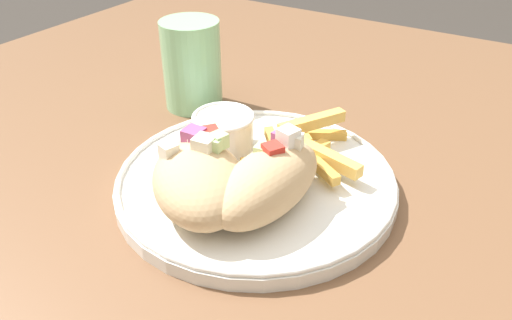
{
  "coord_description": "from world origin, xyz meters",
  "views": [
    {
      "loc": [
        -0.39,
        -0.26,
        1.04
      ],
      "look_at": [
        -0.04,
        -0.04,
        0.77
      ],
      "focal_mm": 35.0,
      "sensor_mm": 36.0,
      "label": 1
    }
  ],
  "objects_px": {
    "pita_sandwich_far": "(199,180)",
    "sauce_ramekin": "(224,130)",
    "plate": "(256,180)",
    "pita_sandwich_near": "(268,182)",
    "water_glass": "(192,69)",
    "fries_pile": "(306,148)"
  },
  "relations": [
    {
      "from": "plate",
      "to": "sauce_ramekin",
      "type": "height_order",
      "value": "sauce_ramekin"
    },
    {
      "from": "pita_sandwich_far",
      "to": "sauce_ramekin",
      "type": "relative_size",
      "value": 2.2
    },
    {
      "from": "pita_sandwich_far",
      "to": "fries_pile",
      "type": "bearing_deg",
      "value": -67.8
    },
    {
      "from": "plate",
      "to": "pita_sandwich_far",
      "type": "distance_m",
      "value": 0.08
    },
    {
      "from": "pita_sandwich_far",
      "to": "sauce_ramekin",
      "type": "height_order",
      "value": "pita_sandwich_far"
    },
    {
      "from": "plate",
      "to": "pita_sandwich_far",
      "type": "bearing_deg",
      "value": 164.44
    },
    {
      "from": "plate",
      "to": "pita_sandwich_near",
      "type": "xyz_separation_m",
      "value": [
        -0.04,
        -0.03,
        0.03
      ]
    },
    {
      "from": "pita_sandwich_far",
      "to": "sauce_ramekin",
      "type": "bearing_deg",
      "value": -24.6
    },
    {
      "from": "plate",
      "to": "water_glass",
      "type": "xyz_separation_m",
      "value": [
        0.12,
        0.17,
        0.04
      ]
    },
    {
      "from": "pita_sandwich_near",
      "to": "sauce_ramekin",
      "type": "bearing_deg",
      "value": 59.09
    },
    {
      "from": "water_glass",
      "to": "pita_sandwich_far",
      "type": "bearing_deg",
      "value": -141.1
    },
    {
      "from": "pita_sandwich_near",
      "to": "pita_sandwich_far",
      "type": "bearing_deg",
      "value": 124.06
    },
    {
      "from": "fries_pile",
      "to": "sauce_ramekin",
      "type": "height_order",
      "value": "sauce_ramekin"
    },
    {
      "from": "sauce_ramekin",
      "to": "fries_pile",
      "type": "bearing_deg",
      "value": -72.76
    },
    {
      "from": "pita_sandwich_far",
      "to": "water_glass",
      "type": "relative_size",
      "value": 1.3
    },
    {
      "from": "fries_pile",
      "to": "plate",
      "type": "bearing_deg",
      "value": 153.6
    },
    {
      "from": "sauce_ramekin",
      "to": "water_glass",
      "type": "xyz_separation_m",
      "value": [
        0.09,
        0.11,
        0.01
      ]
    },
    {
      "from": "plate",
      "to": "pita_sandwich_near",
      "type": "bearing_deg",
      "value": -136.32
    },
    {
      "from": "sauce_ramekin",
      "to": "plate",
      "type": "bearing_deg",
      "value": -116.49
    },
    {
      "from": "pita_sandwich_far",
      "to": "water_glass",
      "type": "bearing_deg",
      "value": -8.22
    },
    {
      "from": "pita_sandwich_near",
      "to": "sauce_ramekin",
      "type": "relative_size",
      "value": 2.09
    },
    {
      "from": "pita_sandwich_near",
      "to": "water_glass",
      "type": "height_order",
      "value": "water_glass"
    }
  ]
}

